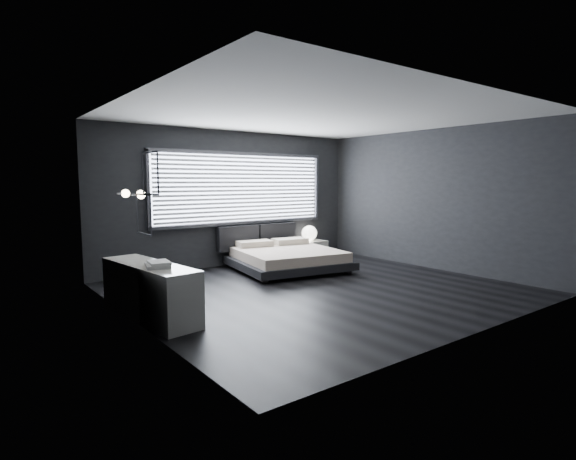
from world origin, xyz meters
TOP-DOWN VIEW (x-y plane):
  - room at (0.00, 0.00)m, footprint 6.04×6.00m
  - window at (0.20, 2.70)m, footprint 4.14×0.09m
  - headboard at (0.53, 2.64)m, footprint 1.96×0.16m
  - sconce_near at (-2.88, 0.05)m, footprint 0.18×0.11m
  - sconce_far at (-2.88, 0.65)m, footprint 0.18×0.11m
  - wall_art_upper at (-2.98, -0.55)m, footprint 0.01×0.48m
  - wall_art_lower at (-2.98, -0.30)m, footprint 0.01×0.48m
  - bed at (0.54, 1.59)m, footprint 2.35×2.27m
  - nightstand at (1.89, 2.50)m, footprint 0.68×0.58m
  - orb_lamp at (1.87, 2.50)m, footprint 0.35×0.35m
  - dresser at (-2.78, 0.13)m, footprint 0.71×1.82m
  - book_stack at (-2.77, -0.16)m, footprint 0.36×0.42m

SIDE VIEW (x-z plane):
  - nightstand at x=1.89m, z-range 0.00..0.38m
  - bed at x=0.54m, z-range -0.02..0.51m
  - dresser at x=-2.78m, z-range 0.00..0.71m
  - orb_lamp at x=1.87m, z-range 0.38..0.74m
  - headboard at x=0.53m, z-range 0.31..0.83m
  - book_stack at x=-2.77m, z-range 0.71..0.78m
  - wall_art_lower at x=-2.98m, z-range 1.14..1.62m
  - room at x=0.00m, z-range 0.00..2.80m
  - sconce_near at x=-2.88m, z-range 1.55..1.66m
  - sconce_far at x=-2.88m, z-range 1.55..1.66m
  - window at x=0.20m, z-range 0.85..2.37m
  - wall_art_upper at x=-2.98m, z-range 1.61..2.09m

